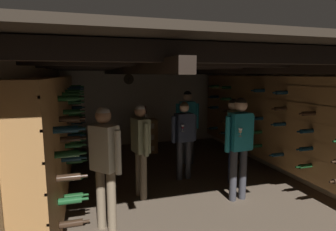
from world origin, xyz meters
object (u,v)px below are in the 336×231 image
(person_host_center, at_px, (184,134))
(person_guest_near_right, at_px, (239,139))
(person_guest_far_right, at_px, (187,120))
(person_guest_mid_left, at_px, (141,142))
(person_guest_near_left, at_px, (105,157))
(display_bottle, at_px, (145,114))
(wine_crate_stack, at_px, (147,136))
(person_guest_mid_right, at_px, (232,132))

(person_host_center, xyz_separation_m, person_guest_near_right, (0.55, -1.13, 0.12))
(person_guest_far_right, bearing_deg, person_host_center, -114.75)
(person_guest_far_right, bearing_deg, person_guest_mid_left, -133.97)
(person_guest_near_left, bearing_deg, display_bottle, 69.59)
(wine_crate_stack, bearing_deg, display_bottle, 104.14)
(person_guest_far_right, height_order, person_guest_mid_right, person_guest_far_right)
(wine_crate_stack, xyz_separation_m, person_guest_far_right, (0.69, -1.18, 0.59))
(display_bottle, xyz_separation_m, person_guest_near_left, (-1.31, -3.52, -0.01))
(person_guest_near_left, bearing_deg, person_guest_near_right, 7.42)
(person_guest_far_right, height_order, person_guest_near_left, person_guest_far_right)
(person_host_center, distance_m, person_guest_near_right, 1.26)
(person_guest_far_right, xyz_separation_m, person_guest_mid_right, (0.47, -1.22, -0.06))
(person_guest_near_left, bearing_deg, person_guest_mid_right, 22.90)
(wine_crate_stack, relative_size, person_guest_near_right, 0.52)
(wine_crate_stack, distance_m, person_guest_mid_right, 2.72)
(person_guest_far_right, relative_size, person_guest_near_left, 1.02)
(person_host_center, bearing_deg, person_guest_mid_right, -22.62)
(wine_crate_stack, xyz_separation_m, person_host_center, (0.30, -2.04, 0.48))
(display_bottle, distance_m, person_host_center, 2.14)
(display_bottle, bearing_deg, person_guest_near_right, -75.10)
(person_guest_mid_right, relative_size, person_guest_mid_left, 1.02)
(person_host_center, relative_size, person_guest_far_right, 0.91)
(display_bottle, bearing_deg, person_guest_mid_right, -64.51)
(person_guest_mid_left, bearing_deg, person_host_center, 30.07)
(person_guest_mid_left, bearing_deg, wine_crate_stack, 75.35)
(person_guest_mid_right, bearing_deg, display_bottle, 115.49)
(wine_crate_stack, xyz_separation_m, person_guest_near_right, (0.85, -3.17, 0.60))
(person_guest_far_right, xyz_separation_m, person_guest_mid_left, (-1.38, -1.43, -0.08))
(person_host_center, height_order, person_guest_far_right, person_guest_far_right)
(display_bottle, relative_size, person_guest_mid_left, 0.22)
(wine_crate_stack, bearing_deg, person_guest_near_right, -75.09)
(display_bottle, distance_m, person_guest_near_left, 3.76)
(wine_crate_stack, xyz_separation_m, person_guest_mid_left, (-0.68, -2.61, 0.51))
(person_guest_far_right, bearing_deg, wine_crate_stack, 120.39)
(wine_crate_stack, bearing_deg, person_guest_mid_left, -104.65)
(display_bottle, xyz_separation_m, person_guest_mid_right, (1.18, -2.47, -0.05))
(display_bottle, bearing_deg, person_host_center, -81.51)
(person_guest_near_right, height_order, person_guest_near_left, person_guest_near_right)
(person_guest_far_right, bearing_deg, person_guest_mid_right, -69.05)
(person_guest_mid_left, bearing_deg, person_guest_near_right, -20.15)
(wine_crate_stack, bearing_deg, person_guest_far_right, -59.61)
(person_guest_mid_left, bearing_deg, person_guest_mid_right, 6.43)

